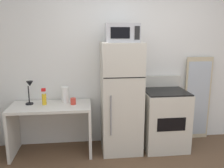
{
  "coord_description": "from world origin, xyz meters",
  "views": [
    {
      "loc": [
        -0.71,
        -2.01,
        1.79
      ],
      "look_at": [
        -0.35,
        1.1,
        1.1
      ],
      "focal_mm": 37.56,
      "sensor_mm": 36.0,
      "label": 1
    }
  ],
  "objects_px": {
    "desk": "(51,120)",
    "microwave": "(122,33)",
    "paper_towel_roll": "(65,95)",
    "desk_lamp": "(30,89)",
    "refrigerator": "(121,98)",
    "leaning_mirror": "(197,99)",
    "spray_bottle": "(44,98)",
    "coffee_mug": "(73,101)",
    "oven_range": "(164,119)"
  },
  "relations": [
    {
      "from": "paper_towel_roll",
      "to": "coffee_mug",
      "type": "distance_m",
      "value": 0.18
    },
    {
      "from": "desk",
      "to": "microwave",
      "type": "distance_m",
      "value": 1.63
    },
    {
      "from": "coffee_mug",
      "to": "spray_bottle",
      "type": "height_order",
      "value": "spray_bottle"
    },
    {
      "from": "desk_lamp",
      "to": "oven_range",
      "type": "relative_size",
      "value": 0.32
    },
    {
      "from": "paper_towel_roll",
      "to": "coffee_mug",
      "type": "relative_size",
      "value": 2.53
    },
    {
      "from": "desk",
      "to": "microwave",
      "type": "xyz_separation_m",
      "value": [
        1.04,
        -0.02,
        1.26
      ]
    },
    {
      "from": "oven_range",
      "to": "spray_bottle",
      "type": "bearing_deg",
      "value": 178.64
    },
    {
      "from": "spray_bottle",
      "to": "leaning_mirror",
      "type": "distance_m",
      "value": 2.48
    },
    {
      "from": "coffee_mug",
      "to": "microwave",
      "type": "height_order",
      "value": "microwave"
    },
    {
      "from": "desk_lamp",
      "to": "coffee_mug",
      "type": "height_order",
      "value": "desk_lamp"
    },
    {
      "from": "spray_bottle",
      "to": "desk_lamp",
      "type": "bearing_deg",
      "value": 171.8
    },
    {
      "from": "desk_lamp",
      "to": "paper_towel_roll",
      "type": "height_order",
      "value": "desk_lamp"
    },
    {
      "from": "desk",
      "to": "spray_bottle",
      "type": "bearing_deg",
      "value": 159.16
    },
    {
      "from": "leaning_mirror",
      "to": "paper_towel_roll",
      "type": "bearing_deg",
      "value": -176.62
    },
    {
      "from": "paper_towel_roll",
      "to": "refrigerator",
      "type": "xyz_separation_m",
      "value": [
        0.84,
        -0.12,
        -0.04
      ]
    },
    {
      "from": "spray_bottle",
      "to": "paper_towel_roll",
      "type": "bearing_deg",
      "value": 15.76
    },
    {
      "from": "coffee_mug",
      "to": "spray_bottle",
      "type": "bearing_deg",
      "value": 175.52
    },
    {
      "from": "desk_lamp",
      "to": "microwave",
      "type": "relative_size",
      "value": 0.77
    },
    {
      "from": "paper_towel_roll",
      "to": "microwave",
      "type": "bearing_deg",
      "value": -9.61
    },
    {
      "from": "spray_bottle",
      "to": "leaning_mirror",
      "type": "xyz_separation_m",
      "value": [
        2.47,
        0.21,
        -0.15
      ]
    },
    {
      "from": "paper_towel_roll",
      "to": "desk",
      "type": "bearing_deg",
      "value": -150.06
    },
    {
      "from": "paper_towel_roll",
      "to": "refrigerator",
      "type": "bearing_deg",
      "value": -8.2
    },
    {
      "from": "desk",
      "to": "microwave",
      "type": "relative_size",
      "value": 2.54
    },
    {
      "from": "paper_towel_roll",
      "to": "microwave",
      "type": "xyz_separation_m",
      "value": [
        0.84,
        -0.14,
        0.91
      ]
    },
    {
      "from": "desk",
      "to": "spray_bottle",
      "type": "height_order",
      "value": "spray_bottle"
    },
    {
      "from": "desk",
      "to": "oven_range",
      "type": "height_order",
      "value": "oven_range"
    },
    {
      "from": "leaning_mirror",
      "to": "desk",
      "type": "bearing_deg",
      "value": -174.07
    },
    {
      "from": "desk_lamp",
      "to": "spray_bottle",
      "type": "height_order",
      "value": "desk_lamp"
    },
    {
      "from": "desk_lamp",
      "to": "spray_bottle",
      "type": "xyz_separation_m",
      "value": [
        0.2,
        -0.03,
        -0.14
      ]
    },
    {
      "from": "desk_lamp",
      "to": "leaning_mirror",
      "type": "height_order",
      "value": "leaning_mirror"
    },
    {
      "from": "paper_towel_roll",
      "to": "coffee_mug",
      "type": "xyz_separation_m",
      "value": [
        0.12,
        -0.12,
        -0.07
      ]
    },
    {
      "from": "desk",
      "to": "refrigerator",
      "type": "relative_size",
      "value": 0.71
    },
    {
      "from": "microwave",
      "to": "refrigerator",
      "type": "bearing_deg",
      "value": 90.33
    },
    {
      "from": "desk_lamp",
      "to": "oven_range",
      "type": "height_order",
      "value": "desk_lamp"
    },
    {
      "from": "refrigerator",
      "to": "oven_range",
      "type": "relative_size",
      "value": 1.5
    },
    {
      "from": "desk",
      "to": "leaning_mirror",
      "type": "xyz_separation_m",
      "value": [
        2.38,
        0.25,
        0.18
      ]
    },
    {
      "from": "spray_bottle",
      "to": "refrigerator",
      "type": "bearing_deg",
      "value": -1.86
    },
    {
      "from": "paper_towel_roll",
      "to": "microwave",
      "type": "relative_size",
      "value": 0.52
    },
    {
      "from": "spray_bottle",
      "to": "leaning_mirror",
      "type": "height_order",
      "value": "leaning_mirror"
    },
    {
      "from": "paper_towel_roll",
      "to": "coffee_mug",
      "type": "bearing_deg",
      "value": -43.41
    },
    {
      "from": "desk_lamp",
      "to": "leaning_mirror",
      "type": "bearing_deg",
      "value": 3.92
    },
    {
      "from": "refrigerator",
      "to": "oven_range",
      "type": "height_order",
      "value": "refrigerator"
    },
    {
      "from": "microwave",
      "to": "coffee_mug",
      "type": "bearing_deg",
      "value": 177.99
    },
    {
      "from": "refrigerator",
      "to": "microwave",
      "type": "relative_size",
      "value": 3.59
    },
    {
      "from": "spray_bottle",
      "to": "oven_range",
      "type": "relative_size",
      "value": 0.23
    },
    {
      "from": "leaning_mirror",
      "to": "coffee_mug",
      "type": "bearing_deg",
      "value": -173.17
    },
    {
      "from": "paper_towel_roll",
      "to": "spray_bottle",
      "type": "height_order",
      "value": "spray_bottle"
    },
    {
      "from": "paper_towel_roll",
      "to": "desk_lamp",
      "type": "bearing_deg",
      "value": -173.73
    },
    {
      "from": "desk_lamp",
      "to": "refrigerator",
      "type": "distance_m",
      "value": 1.35
    },
    {
      "from": "desk",
      "to": "coffee_mug",
      "type": "xyz_separation_m",
      "value": [
        0.33,
        0.0,
        0.27
      ]
    }
  ]
}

